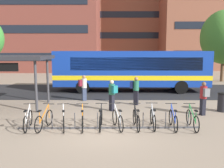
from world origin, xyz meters
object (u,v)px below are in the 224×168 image
commuter_navy_pack_1 (136,89)px  commuter_maroon_pack_3 (84,86)px  parked_bicycle_white_0 (28,120)px  parked_bicycle_orange_3 (83,120)px  parked_bicycle_white_2 (64,120)px  city_bus (130,69)px  parked_bicycle_black_6 (136,119)px  parked_bicycle_silver_5 (118,120)px  street_tree_0 (224,37)px  commuter_grey_pack_2 (204,96)px  parked_bicycle_silver_7 (153,119)px  parked_bicycle_black_4 (101,120)px  trash_bin (223,102)px  parked_bicycle_orange_1 (44,120)px  commuter_teal_pack_0 (112,93)px  transit_shelter (1,59)px  parked_bicycle_green_9 (192,120)px  parked_bicycle_blue_8 (173,120)px

commuter_navy_pack_1 → commuter_maroon_pack_3: size_ratio=1.01×
parked_bicycle_white_0 → parked_bicycle_orange_3: (2.30, 0.03, 0.00)m
parked_bicycle_white_2 → city_bus: bearing=-31.4°
parked_bicycle_orange_3 → parked_bicycle_black_6: same height
parked_bicycle_silver_5 → street_tree_0: street_tree_0 is taller
parked_bicycle_white_0 → commuter_grey_pack_2: commuter_grey_pack_2 is taller
parked_bicycle_white_2 → commuter_navy_pack_1: commuter_navy_pack_1 is taller
parked_bicycle_silver_7 → commuter_maroon_pack_3: size_ratio=1.03×
parked_bicycle_white_0 → parked_bicycle_black_4: (3.06, 0.10, 0.00)m
street_tree_0 → trash_bin: bearing=-113.4°
parked_bicycle_orange_1 → parked_bicycle_silver_5: bearing=-78.7°
parked_bicycle_black_6 → commuter_navy_pack_1: 4.52m
commuter_teal_pack_0 → parked_bicycle_black_6: bearing=161.4°
parked_bicycle_white_0 → parked_bicycle_silver_7: bearing=-95.3°
transit_shelter → street_tree_0: (17.76, 11.63, 1.79)m
city_bus → parked_bicycle_black_4: 9.74m
commuter_teal_pack_0 → commuter_navy_pack_1: commuter_teal_pack_0 is taller
parked_bicycle_white_2 → parked_bicycle_black_6: same height
parked_bicycle_black_4 → commuter_maroon_pack_3: (-1.41, 5.70, 0.58)m
parked_bicycle_green_9 → commuter_navy_pack_1: size_ratio=1.02×
parked_bicycle_orange_3 → parked_bicycle_orange_1: bearing=84.3°
parked_bicycle_blue_8 → parked_bicycle_silver_5: bearing=91.7°
parked_bicycle_white_2 → parked_bicycle_green_9: 5.44m
parked_bicycle_green_9 → parked_bicycle_orange_1: bearing=90.7°
commuter_grey_pack_2 → city_bus: bearing=11.6°
parked_bicycle_white_2 → commuter_teal_pack_0: (2.03, 3.09, 0.60)m
commuter_grey_pack_2 → commuter_maroon_pack_3: size_ratio=1.02×
parked_bicycle_white_2 → street_tree_0: 21.01m
transit_shelter → trash_bin: transit_shelter is taller
trash_bin → parked_bicycle_silver_5: bearing=-153.0°
commuter_maroon_pack_3 → commuter_grey_pack_2: bearing=-55.0°
parked_bicycle_black_4 → parked_bicycle_silver_5: bearing=-89.8°
parked_bicycle_white_0 → trash_bin: size_ratio=1.67×
city_bus → parked_bicycle_black_4: (-1.89, -9.45, -1.39)m
parked_bicycle_orange_1 → commuter_grey_pack_2: size_ratio=1.00×
city_bus → commuter_grey_pack_2: bearing=114.4°
parked_bicycle_black_4 → parked_bicycle_green_9: 3.88m
city_bus → parked_bicycle_silver_5: size_ratio=7.16×
commuter_teal_pack_0 → parked_bicycle_orange_1: bearing=99.5°
commuter_maroon_pack_3 → street_tree_0: size_ratio=0.23×
parked_bicycle_silver_5 → transit_shelter: size_ratio=0.31×
parked_bicycle_white_2 → parked_bicycle_black_6: bearing=-99.3°
parked_bicycle_white_0 → commuter_navy_pack_1: size_ratio=1.01×
parked_bicycle_silver_5 → parked_bicycle_orange_3: bearing=78.5°
parked_bicycle_white_0 → parked_bicycle_orange_3: same height
parked_bicycle_orange_1 → parked_bicycle_black_6: same height
parked_bicycle_blue_8 → parked_bicycle_green_9: (0.81, -0.00, 0.00)m
parked_bicycle_orange_1 → trash_bin: size_ratio=1.66×
parked_bicycle_blue_8 → transit_shelter: bearing=68.3°
parked_bicycle_orange_3 → commuter_grey_pack_2: 6.30m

